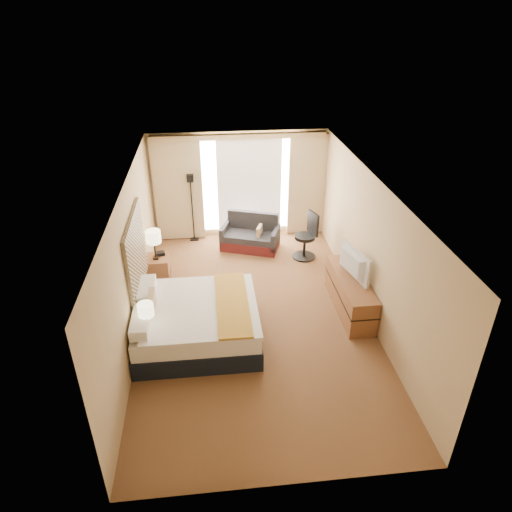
{
  "coord_description": "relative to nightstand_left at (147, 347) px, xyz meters",
  "views": [
    {
      "loc": [
        -0.74,
        -6.95,
        5.2
      ],
      "look_at": [
        0.08,
        0.4,
        1.05
      ],
      "focal_mm": 32.0,
      "sensor_mm": 36.0,
      "label": 1
    }
  ],
  "objects": [
    {
      "name": "loveseat",
      "position": [
        2.08,
        3.76,
        -0.0
      ],
      "size": [
        1.49,
        1.12,
        0.83
      ],
      "rotation": [
        0.0,
        0.0,
        -0.35
      ],
      "color": "#531719",
      "rests_on": "floor"
    },
    {
      "name": "nightstand_right",
      "position": [
        0.0,
        2.5,
        0.0
      ],
      "size": [
        0.45,
        0.52,
        0.55
      ],
      "primitive_type": "cube",
      "color": "brown",
      "rests_on": "floor"
    },
    {
      "name": "media_dresser",
      "position": [
        3.7,
        1.05,
        0.07
      ],
      "size": [
        0.5,
        1.8,
        0.7
      ],
      "primitive_type": "cube",
      "color": "brown",
      "rests_on": "floor"
    },
    {
      "name": "window",
      "position": [
        2.12,
        4.52,
        1.04
      ],
      "size": [
        2.3,
        0.02,
        2.3
      ],
      "primitive_type": "cube",
      "color": "white",
      "rests_on": "wall_back"
    },
    {
      "name": "floor",
      "position": [
        1.87,
        1.05,
        -0.28
      ],
      "size": [
        4.2,
        7.0,
        0.02
      ],
      "primitive_type": "cube",
      "color": "#512217",
      "rests_on": "ground"
    },
    {
      "name": "wall_right",
      "position": [
        3.97,
        1.05,
        1.02
      ],
      "size": [
        0.02,
        7.0,
        2.6
      ],
      "primitive_type": "cube",
      "color": "tan",
      "rests_on": "ground"
    },
    {
      "name": "wall_left",
      "position": [
        -0.23,
        1.05,
        1.02
      ],
      "size": [
        0.02,
        7.0,
        2.6
      ],
      "primitive_type": "cube",
      "color": "tan",
      "rests_on": "ground"
    },
    {
      "name": "headboard",
      "position": [
        -0.19,
        1.25,
        1.01
      ],
      "size": [
        0.06,
        1.85,
        1.5
      ],
      "primitive_type": "cube",
      "color": "black",
      "rests_on": "wall_left"
    },
    {
      "name": "television",
      "position": [
        3.65,
        1.11,
        0.71
      ],
      "size": [
        0.35,
        0.98,
        0.56
      ],
      "primitive_type": "imported",
      "rotation": [
        0.0,
        0.0,
        1.8
      ],
      "color": "black",
      "rests_on": "media_dresser"
    },
    {
      "name": "lamp_right",
      "position": [
        -0.02,
        2.45,
        0.77
      ],
      "size": [
        0.3,
        0.3,
        0.64
      ],
      "color": "black",
      "rests_on": "nightstand_right"
    },
    {
      "name": "tissue_box",
      "position": [
        -0.02,
        0.1,
        0.33
      ],
      "size": [
        0.14,
        0.14,
        0.11
      ],
      "primitive_type": "cube",
      "rotation": [
        0.0,
        0.0,
        -0.16
      ],
      "color": "#93C3E4",
      "rests_on": "nightstand_left"
    },
    {
      "name": "bed",
      "position": [
        0.81,
        0.46,
        0.09
      ],
      "size": [
        2.07,
        1.89,
        1.01
      ],
      "color": "black",
      "rests_on": "floor"
    },
    {
      "name": "wall_back",
      "position": [
        1.87,
        4.55,
        1.02
      ],
      "size": [
        4.2,
        0.02,
        2.6
      ],
      "primitive_type": "cube",
      "color": "tan",
      "rests_on": "ground"
    },
    {
      "name": "nightstand_left",
      "position": [
        0.0,
        0.0,
        0.0
      ],
      "size": [
        0.45,
        0.52,
        0.55
      ],
      "primitive_type": "cube",
      "color": "brown",
      "rests_on": "floor"
    },
    {
      "name": "floor_lamp",
      "position": [
        0.72,
        4.35,
        0.92
      ],
      "size": [
        0.21,
        0.21,
        1.69
      ],
      "color": "black",
      "rests_on": "floor"
    },
    {
      "name": "wall_front",
      "position": [
        1.87,
        -2.45,
        1.02
      ],
      "size": [
        4.2,
        0.02,
        2.6
      ],
      "primitive_type": "cube",
      "color": "tan",
      "rests_on": "ground"
    },
    {
      "name": "curtains",
      "position": [
        1.87,
        4.44,
        1.13
      ],
      "size": [
        4.12,
        0.19,
        2.56
      ],
      "color": "beige",
      "rests_on": "floor"
    },
    {
      "name": "lamp_left",
      "position": [
        0.05,
        0.06,
        0.69
      ],
      "size": [
        0.25,
        0.25,
        0.53
      ],
      "color": "black",
      "rests_on": "nightstand_left"
    },
    {
      "name": "telephone",
      "position": [
        0.06,
        2.6,
        0.31
      ],
      "size": [
        0.21,
        0.18,
        0.07
      ],
      "primitive_type": "cube",
      "rotation": [
        0.0,
        0.0,
        0.27
      ],
      "color": "black",
      "rests_on": "nightstand_right"
    },
    {
      "name": "desk_chair",
      "position": [
        3.31,
        3.17,
        0.21
      ],
      "size": [
        0.54,
        0.53,
        1.09
      ],
      "rotation": [
        0.0,
        0.0,
        0.31
      ],
      "color": "black",
      "rests_on": "floor"
    },
    {
      "name": "ceiling",
      "position": [
        1.87,
        1.05,
        2.33
      ],
      "size": [
        4.2,
        7.0,
        0.02
      ],
      "primitive_type": "cube",
      "color": "silver",
      "rests_on": "wall_back"
    }
  ]
}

